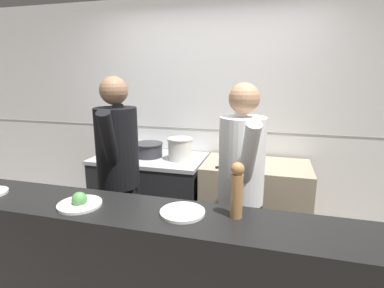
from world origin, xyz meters
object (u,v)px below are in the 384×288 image
Objects in this scene: sauce_pot at (148,149)px; chefs_knife at (231,167)px; chef_sous at (241,183)px; braising_pot at (180,148)px; plated_dish_dessert at (182,212)px; pepper_mill at (237,189)px; chef_head_cook at (118,168)px; mixing_bowl_steel at (233,158)px; plated_dish_appetiser at (80,202)px; stock_pot at (116,144)px; oven_range at (151,194)px.

sauce_pot is 0.96m from chefs_knife.
chefs_knife is 0.60m from chef_sous.
sauce_pot is at bearing 176.25° from braising_pot.
sauce_pot is 1.20× the size of braising_pot.
braising_pot is 1.03m from chef_sous.
sauce_pot reaches higher than chefs_knife.
plated_dish_dessert is 0.81× the size of pepper_mill.
chefs_knife is 0.20× the size of chef_head_cook.
sauce_pot is 1.77m from pepper_mill.
plated_dish_appetiser reaches higher than mixing_bowl_steel.
braising_pot is (0.77, -0.02, 0.01)m from stock_pot.
plated_dish_dessert is (0.82, -1.39, 0.01)m from sauce_pot.
plated_dish_dessert reaches higher than chefs_knife.
chefs_knife is at bearing -87.20° from mixing_bowl_steel.
mixing_bowl_steel is at bearing 0.75° from sauce_pot.
plated_dish_appetiser is (0.16, -1.46, 0.02)m from sauce_pot.
stock_pot reaches higher than oven_range.
plated_dish_appetiser is at bearing -68.91° from stock_pot.
pepper_mill reaches higher than mixing_bowl_steel.
chef_head_cook is (-0.90, -0.75, 0.05)m from mixing_bowl_steel.
mixing_bowl_steel reaches higher than chefs_knife.
mixing_bowl_steel is (0.93, 0.01, -0.04)m from sauce_pot.
plated_dish_appetiser reaches higher than plated_dish_dessert.
mixing_bowl_steel reaches higher than oven_range.
stock_pot is 0.94× the size of plated_dish_appetiser.
chef_sous is at bearing 66.28° from plated_dish_dessert.
plated_dish_appetiser is (-0.77, -1.47, 0.06)m from mixing_bowl_steel.
plated_dish_appetiser reaches higher than chefs_knife.
pepper_mill is at bearing -44.22° from chef_head_cook.
chef_head_cook reaches higher than plated_dish_appetiser.
mixing_bowl_steel is at bearing 92.80° from chefs_knife.
plated_dish_dessert is (0.81, -1.38, 0.53)m from oven_range.
stock_pot is 0.96× the size of braising_pot.
chef_head_cook is at bearing -115.26° from braising_pot.
plated_dish_appetiser is 0.16× the size of chef_head_cook.
pepper_mill is 0.62m from chef_sous.
stock_pot is 1.85m from plated_dish_dessert.
pepper_mill reaches higher than chefs_knife.
stock_pot reaches higher than plated_dish_dessert.
oven_range is 0.69m from stock_pot.
plated_dish_dessert is (1.22, -1.39, -0.03)m from stock_pot.
sauce_pot is at bearing 151.94° from oven_range.
pepper_mill reaches higher than sauce_pot.
mixing_bowl_steel is at bearing 98.35° from pepper_mill.
chef_sous is at bearing -45.38° from braising_pot.
plated_dish_dessert is (-0.11, -1.40, 0.04)m from mixing_bowl_steel.
stock_pot is 0.77× the size of pepper_mill.
chef_head_cook is at bearing 99.88° from plated_dish_appetiser.
chefs_knife is 1.07m from chef_head_cook.
sauce_pot is 1.61m from plated_dish_dessert.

